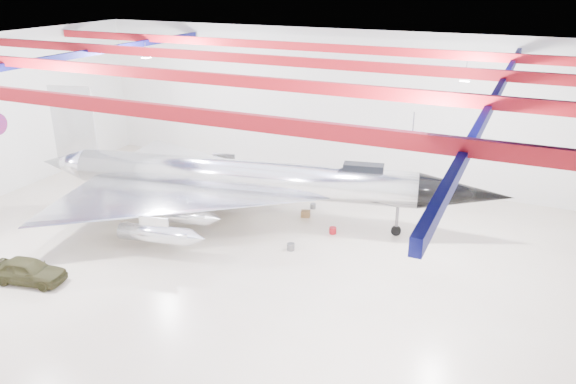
% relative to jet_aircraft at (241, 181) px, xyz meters
% --- Properties ---
extents(floor, '(40.00, 40.00, 0.00)m').
position_rel_jet_aircraft_xyz_m(floor, '(2.42, -4.52, -2.66)').
color(floor, '#C4B39C').
rests_on(floor, ground).
extents(wall_back, '(40.00, 0.00, 40.00)m').
position_rel_jet_aircraft_xyz_m(wall_back, '(2.42, 10.48, 2.84)').
color(wall_back, silver).
rests_on(wall_back, floor).
extents(ceiling, '(40.00, 40.00, 0.00)m').
position_rel_jet_aircraft_xyz_m(ceiling, '(2.42, -4.52, 8.34)').
color(ceiling, '#0A0F38').
rests_on(ceiling, wall_back).
extents(ceiling_structure, '(39.50, 29.50, 1.08)m').
position_rel_jet_aircraft_xyz_m(ceiling_structure, '(2.42, -4.52, 7.67)').
color(ceiling_structure, maroon).
rests_on(ceiling_structure, ceiling).
extents(jet_aircraft, '(29.45, 20.04, 8.10)m').
position_rel_jet_aircraft_xyz_m(jet_aircraft, '(0.00, 0.00, 0.00)').
color(jet_aircraft, silver).
rests_on(jet_aircraft, floor).
extents(jeep, '(4.05, 2.27, 1.30)m').
position_rel_jet_aircraft_xyz_m(jeep, '(-6.21, -11.10, -2.01)').
color(jeep, '#333119').
rests_on(jeep, floor).
extents(crate_ply, '(0.54, 0.47, 0.32)m').
position_rel_jet_aircraft_xyz_m(crate_ply, '(-5.03, 0.63, -2.50)').
color(crate_ply, olive).
rests_on(crate_ply, floor).
extents(toolbox_red, '(0.51, 0.44, 0.32)m').
position_rel_jet_aircraft_xyz_m(toolbox_red, '(-2.16, 4.95, -2.50)').
color(toolbox_red, '#AA111C').
rests_on(toolbox_red, floor).
extents(engine_drum, '(0.55, 0.55, 0.40)m').
position_rel_jet_aircraft_xyz_m(engine_drum, '(4.44, -2.40, -2.46)').
color(engine_drum, '#59595B').
rests_on(engine_drum, floor).
extents(parts_bin, '(0.68, 0.60, 0.40)m').
position_rel_jet_aircraft_xyz_m(parts_bin, '(3.40, 2.24, -2.45)').
color(parts_bin, olive).
rests_on(parts_bin, floor).
extents(tool_chest, '(0.54, 0.54, 0.39)m').
position_rel_jet_aircraft_xyz_m(tool_chest, '(5.86, 0.62, -2.46)').
color(tool_chest, '#AA111C').
rests_on(tool_chest, floor).
extents(spares_box, '(0.40, 0.40, 0.34)m').
position_rel_jet_aircraft_xyz_m(spares_box, '(3.33, 3.70, -2.48)').
color(spares_box, '#59595B').
rests_on(spares_box, floor).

